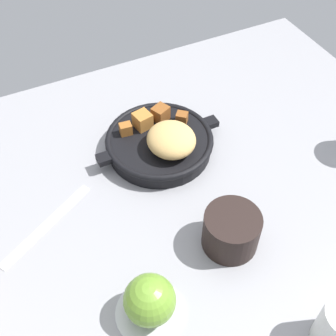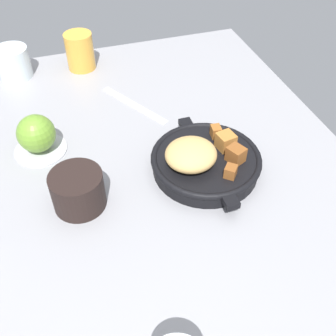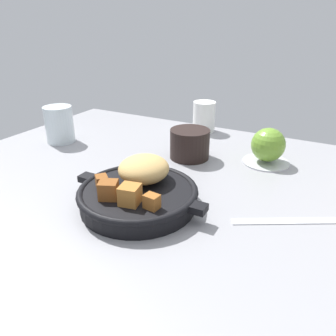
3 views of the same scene
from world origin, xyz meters
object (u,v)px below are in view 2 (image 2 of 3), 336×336
water_glass_short (13,63)px  juice_glass_amber (80,51)px  butter_knife (134,105)px  red_apple (36,133)px  coffee_mug_dark (78,190)px  cast_iron_skillet (204,160)px

water_glass_short → juice_glass_amber: size_ratio=0.90×
butter_knife → juice_glass_amber: (20.05, 8.36, 4.32)cm
juice_glass_amber → butter_knife: bearing=-157.4°
water_glass_short → juice_glass_amber: juice_glass_amber is taller
red_apple → coffee_mug_dark: bearing=-162.1°
red_apple → juice_glass_amber: size_ratio=0.82×
butter_knife → juice_glass_amber: size_ratio=2.19×
cast_iron_skillet → coffee_mug_dark: (-1.17, 23.17, 0.70)cm
water_glass_short → coffee_mug_dark: (-46.65, -8.38, -0.28)cm
red_apple → coffee_mug_dark: red_apple is taller
butter_knife → coffee_mug_dark: 30.39cm
butter_knife → water_glass_short: 32.43cm
cast_iron_skillet → juice_glass_amber: 47.14cm
cast_iron_skillet → red_apple: 32.27cm
red_apple → juice_glass_amber: 32.08cm
red_apple → coffee_mug_dark: size_ratio=0.82×
red_apple → butter_knife: bearing=-66.5°
red_apple → coffee_mug_dark: 17.19cm
juice_glass_amber → water_glass_short: bearing=86.5°
cast_iron_skillet → red_apple: (15.15, 28.45, 1.63)cm
water_glass_short → butter_knife: bearing=-130.7°
cast_iron_skillet → coffee_mug_dark: cast_iron_skillet is taller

